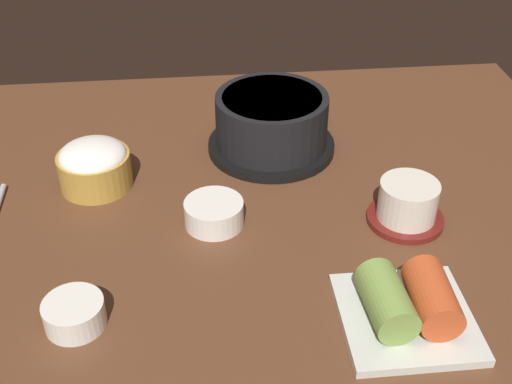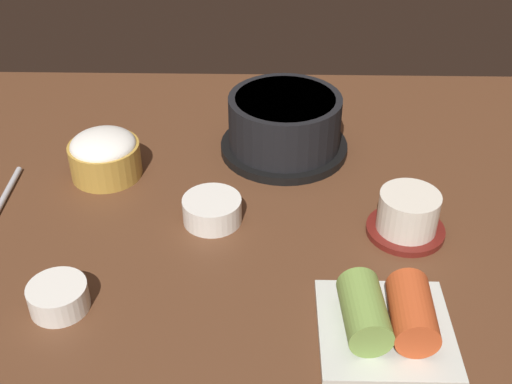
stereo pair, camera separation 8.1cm
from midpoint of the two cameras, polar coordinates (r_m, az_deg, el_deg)
dining_table at (r=84.55cm, az=-4.22°, el=-1.60°), size 100.00×76.00×2.00cm
stone_pot at (r=92.50cm, az=-1.13°, el=5.95°), size 18.18×18.18×8.47cm
rice_bowl at (r=88.90cm, az=-16.49°, el=2.22°), size 9.51×9.51×6.34cm
tea_cup_with_saucer at (r=80.38cm, az=10.30°, el=-1.11°), size 9.43×9.43×5.57cm
banchan_cup_center at (r=79.84cm, az=-6.58°, el=-1.88°), size 7.26×7.26×3.16cm
kimchi_plate at (r=67.70cm, az=9.79°, el=-9.92°), size 13.40×13.40×5.38cm
side_bowl_near at (r=70.59cm, az=-18.82°, el=-10.09°), size 6.26×6.26×2.93cm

